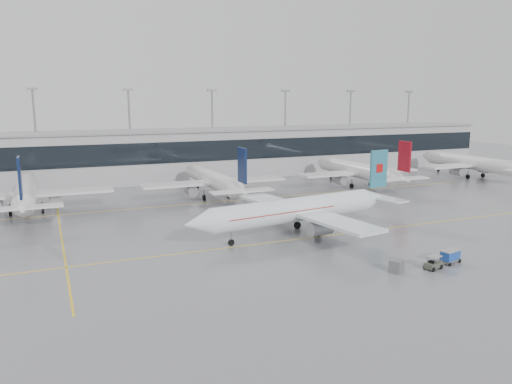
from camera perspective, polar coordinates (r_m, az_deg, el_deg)
name	(u,v)px	position (r m, az deg, el deg)	size (l,w,h in m)	color
ground	(289,240)	(72.09, 3.76, -5.53)	(320.00, 320.00, 0.00)	gray
taxi_line_main	(289,240)	(72.09, 3.76, -5.52)	(120.00, 0.25, 0.01)	yellow
taxi_line_north	(220,201)	(99.00, -4.09, -1.08)	(120.00, 0.25, 0.01)	yellow
taxi_line_cross	(61,236)	(79.31, -21.35, -4.75)	(0.25, 60.00, 0.01)	yellow
terminal	(179,155)	(128.43, -8.80, 4.21)	(180.00, 15.00, 12.00)	#A8A8AD
terminal_glass	(187,152)	(121.01, -7.93, 4.56)	(180.00, 0.20, 5.00)	black
terminal_roof	(178,130)	(127.90, -8.88, 6.97)	(182.00, 16.00, 0.40)	gray
light_masts	(172,125)	(133.65, -9.54, 7.59)	(156.40, 1.00, 22.60)	gray
air_canada_jet	(301,209)	(74.90, 5.21, -1.98)	(37.23, 30.21, 11.78)	white
parked_jet_b	(26,193)	(96.87, -24.84, -0.07)	(29.64, 36.96, 11.72)	white
parked_jet_c	(214,180)	(101.77, -4.79, 1.35)	(29.64, 36.96, 11.72)	white
parked_jet_d	(359,171)	(117.40, 11.66, 2.40)	(29.64, 36.96, 11.72)	white
parked_jet_e	(473,163)	(140.20, 23.53, 3.04)	(29.64, 36.96, 11.72)	white
baggage_tug	(433,265)	(63.61, 19.58, -7.82)	(3.33, 1.86, 1.58)	#41493B
baggage_cart	(450,255)	(66.43, 21.31, -6.77)	(3.01, 2.14, 1.69)	gray
gse_unit	(396,266)	(61.15, 15.76, -8.18)	(1.45, 1.35, 1.45)	slate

